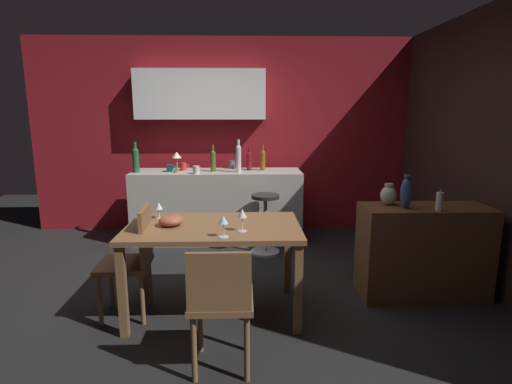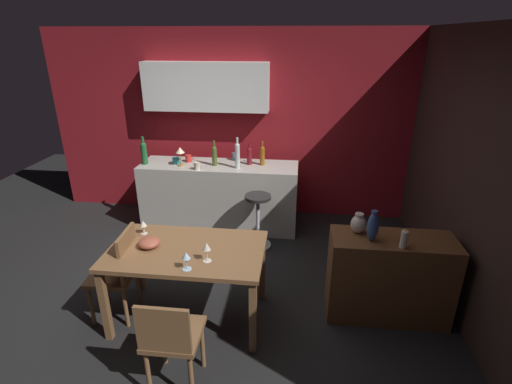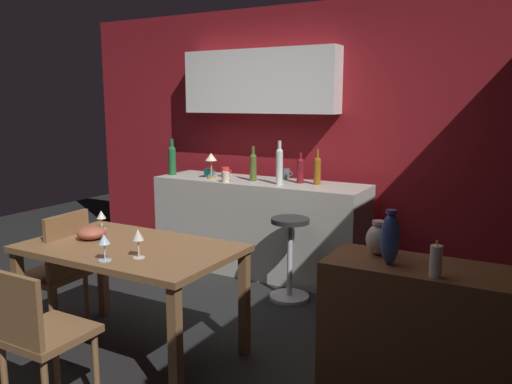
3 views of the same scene
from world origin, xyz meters
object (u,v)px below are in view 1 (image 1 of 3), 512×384
at_px(wine_glass_center, 159,207).
at_px(wine_bottle_green, 136,159).
at_px(pillar_candle_tall, 440,202).
at_px(wine_glass_right, 223,221).
at_px(wine_bottle_clear, 238,157).
at_px(cup_cream, 196,170).
at_px(chair_by_doorway, 221,301).
at_px(bar_stool, 265,222).
at_px(sideboard_cabinet, 423,251).
at_px(counter_lamp, 177,157).
at_px(vase_ceramic_blue, 406,193).
at_px(vase_ceramic_ivory, 389,195).
at_px(cup_slate, 232,165).
at_px(wine_bottle_olive, 213,160).
at_px(wine_bottle_amber, 263,159).
at_px(fruit_bowl, 171,220).
at_px(dining_table, 214,236).
at_px(cup_teal, 171,168).
at_px(chair_near_window, 133,258).
at_px(wine_bottle_ruby, 249,160).
at_px(wine_glass_left, 242,214).
at_px(cup_red, 183,167).

height_order(wine_glass_center, wine_bottle_green, wine_bottle_green).
bearing_deg(pillar_candle_tall, wine_glass_right, -166.94).
relative_size(wine_bottle_clear, cup_cream, 3.64).
bearing_deg(chair_by_doorway, bar_stool, 79.85).
bearing_deg(sideboard_cabinet, counter_lamp, 147.60).
xyz_separation_m(bar_stool, vase_ceramic_blue, (1.13, -1.18, 0.58)).
distance_m(wine_bottle_green, vase_ceramic_ivory, 2.99).
distance_m(cup_cream, cup_slate, 0.61).
bearing_deg(wine_glass_right, wine_bottle_olive, 96.24).
xyz_separation_m(wine_glass_right, wine_bottle_amber, (0.38, 2.25, 0.18)).
distance_m(fruit_bowl, vase_ceramic_ivory, 1.89).
xyz_separation_m(dining_table, wine_glass_center, (-0.48, 0.22, 0.19)).
bearing_deg(vase_ceramic_blue, wine_bottle_olive, 136.63).
xyz_separation_m(wine_bottle_olive, cup_teal, (-0.53, 0.02, -0.11)).
distance_m(dining_table, wine_glass_center, 0.56).
height_order(wine_bottle_green, wine_bottle_amber, wine_bottle_green).
xyz_separation_m(wine_bottle_green, wine_bottle_olive, (0.93, 0.05, -0.02)).
distance_m(dining_table, bar_stool, 1.48).
height_order(chair_near_window, cup_slate, cup_slate).
bearing_deg(wine_bottle_amber, cup_cream, -160.46).
distance_m(fruit_bowl, cup_cream, 1.67).
relative_size(sideboard_cabinet, counter_lamp, 4.36).
height_order(wine_bottle_ruby, counter_lamp, wine_bottle_ruby).
bearing_deg(pillar_candle_tall, wine_glass_left, -170.55).
distance_m(wine_glass_left, wine_bottle_olive, 2.06).
bearing_deg(wine_bottle_green, cup_slate, 14.69).
xyz_separation_m(chair_by_doorway, bar_stool, (0.39, 2.16, -0.11)).
distance_m(wine_glass_right, wine_glass_center, 0.78).
distance_m(chair_by_doorway, cup_cream, 2.53).
bearing_deg(pillar_candle_tall, wine_bottle_olive, 138.88).
bearing_deg(wine_glass_left, wine_bottle_clear, 91.59).
relative_size(cup_red, counter_lamp, 0.46).
relative_size(wine_bottle_amber, cup_teal, 2.56).
relative_size(chair_by_doorway, cup_red, 7.25).
relative_size(wine_glass_left, cup_slate, 1.57).
distance_m(sideboard_cabinet, chair_near_window, 2.49).
relative_size(bar_stool, vase_ceramic_blue, 2.43).
bearing_deg(chair_by_doorway, wine_bottle_green, 114.35).
xyz_separation_m(bar_stool, wine_bottle_ruby, (-0.18, 0.58, 0.66)).
distance_m(chair_by_doorway, wine_glass_right, 0.61).
xyz_separation_m(cup_slate, vase_ceramic_blue, (1.53, -1.92, 0.01)).
bearing_deg(pillar_candle_tall, bar_stool, 137.36).
bearing_deg(wine_glass_right, chair_by_doorway, -89.71).
bearing_deg(cup_teal, wine_glass_right, -70.63).
bearing_deg(dining_table, wine_bottle_amber, 76.08).
xyz_separation_m(wine_bottle_ruby, cup_red, (-0.83, 0.01, -0.08)).
xyz_separation_m(chair_by_doorway, wine_bottle_amber, (0.38, 2.73, 0.56)).
bearing_deg(chair_near_window, wine_bottle_green, 103.16).
distance_m(chair_by_doorway, wine_glass_center, 1.22).
relative_size(dining_table, pillar_candle_tall, 7.56).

